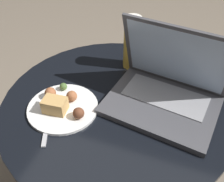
{
  "coord_description": "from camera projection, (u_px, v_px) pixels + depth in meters",
  "views": [
    {
      "loc": [
        0.2,
        -0.57,
        1.08
      ],
      "look_at": [
        -0.0,
        -0.03,
        0.58
      ],
      "focal_mm": 42.0,
      "sensor_mm": 36.0,
      "label": 1
    }
  ],
  "objects": [
    {
      "name": "snack_plate",
      "position": [
        62.0,
        105.0,
        0.8
      ],
      "size": [
        0.22,
        0.22,
        0.05
      ],
      "color": "white",
      "rests_on": "table"
    },
    {
      "name": "fork",
      "position": [
        48.0,
        117.0,
        0.77
      ],
      "size": [
        0.09,
        0.18,
        0.0
      ],
      "color": "#B2B2B7",
      "rests_on": "table"
    },
    {
      "name": "table",
      "position": [
        115.0,
        127.0,
        0.9
      ],
      "size": [
        0.72,
        0.72,
        0.51
      ],
      "color": "#9E9EA3",
      "rests_on": "ground_plane"
    },
    {
      "name": "laptop",
      "position": [
        166.0,
        89.0,
        0.8
      ],
      "size": [
        0.36,
        0.29,
        0.25
      ],
      "color": "#47474C",
      "rests_on": "table"
    },
    {
      "name": "beer_glass",
      "position": [
        132.0,
        43.0,
        0.91
      ],
      "size": [
        0.06,
        0.06,
        0.19
      ],
      "color": "gold",
      "rests_on": "table"
    }
  ]
}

